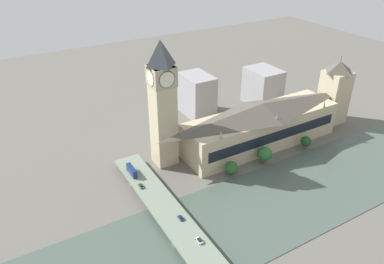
# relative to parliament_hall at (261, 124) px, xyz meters

# --- Properties ---
(ground_plane) EXTENTS (600.00, 600.00, 0.00)m
(ground_plane) POSITION_rel_parliament_hall_xyz_m (-17.27, 8.00, -14.99)
(ground_plane) COLOR #605E56
(river_water) EXTENTS (58.87, 360.00, 0.30)m
(river_water) POSITION_rel_parliament_hall_xyz_m (-52.71, 8.00, -14.84)
(river_water) COLOR #47564C
(river_water) RESTS_ON ground_plane
(parliament_hall) EXTENTS (29.00, 109.87, 30.19)m
(parliament_hall) POSITION_rel_parliament_hall_xyz_m (0.00, 0.00, 0.00)
(parliament_hall) COLOR #C1B28E
(parliament_hall) RESTS_ON ground_plane
(clock_tower) EXTENTS (14.13, 14.13, 77.92)m
(clock_tower) POSITION_rel_parliament_hall_xyz_m (13.09, 65.38, 27.19)
(clock_tower) COLOR #C1B28E
(clock_tower) RESTS_ON ground_plane
(victoria_tower) EXTENTS (16.97, 16.97, 50.91)m
(victoria_tower) POSITION_rel_parliament_hall_xyz_m (0.05, -67.42, 8.47)
(victoria_tower) COLOR #C1B28E
(victoria_tower) RESTS_ON ground_plane
(road_bridge) EXTENTS (149.74, 15.40, 5.20)m
(road_bridge) POSITION_rel_parliament_hall_xyz_m (-52.71, 87.53, -10.77)
(road_bridge) COLOR #5D6A59
(road_bridge) RESTS_ON ground_plane
(double_decker_bus_lead) EXTENTS (11.18, 2.65, 4.59)m
(double_decker_bus_lead) POSITION_rel_parliament_hall_xyz_m (4.11, 91.00, -7.26)
(double_decker_bus_lead) COLOR navy
(double_decker_bus_lead) RESTS_ON road_bridge
(car_northbound_mid) EXTENTS (4.38, 1.91, 1.42)m
(car_northbound_mid) POSITION_rel_parliament_hall_xyz_m (-60.37, 84.46, -9.08)
(car_northbound_mid) COLOR silver
(car_northbound_mid) RESTS_ON road_bridge
(car_northbound_tail) EXTENTS (4.54, 1.78, 1.40)m
(car_northbound_tail) POSITION_rel_parliament_hall_xyz_m (-9.81, 91.40, -9.09)
(car_northbound_tail) COLOR #2D5638
(car_northbound_tail) RESTS_ON road_bridge
(car_southbound_lead) EXTENTS (3.95, 1.77, 1.45)m
(car_southbound_lead) POSITION_rel_parliament_hall_xyz_m (-43.03, 84.69, -9.07)
(car_southbound_lead) COLOR navy
(car_southbound_lead) RESTS_ON road_bridge
(city_block_west) EXTENTS (27.89, 19.43, 31.87)m
(city_block_west) POSITION_rel_parliament_hall_xyz_m (60.87, 13.37, 0.95)
(city_block_west) COLOR #939399
(city_block_west) RESTS_ON ground_plane
(city_block_center) EXTENTS (27.91, 22.34, 29.54)m
(city_block_center) POSITION_rel_parliament_hall_xyz_m (50.66, -42.98, -0.22)
(city_block_center) COLOR #939399
(city_block_center) RESTS_ON ground_plane
(tree_embankment_near) EXTENTS (9.16, 9.16, 11.30)m
(tree_embankment_near) POSITION_rel_parliament_hall_xyz_m (-19.84, 12.70, -8.28)
(tree_embankment_near) COLOR brown
(tree_embankment_near) RESTS_ON ground_plane
(tree_embankment_mid) EXTENTS (7.04, 7.04, 9.29)m
(tree_embankment_mid) POSITION_rel_parliament_hall_xyz_m (-20.54, -21.99, -9.24)
(tree_embankment_mid) COLOR brown
(tree_embankment_mid) RESTS_ON ground_plane
(tree_embankment_far) EXTENTS (7.84, 7.84, 9.36)m
(tree_embankment_far) POSITION_rel_parliament_hall_xyz_m (-20.16, 37.94, -9.56)
(tree_embankment_far) COLOR brown
(tree_embankment_far) RESTS_ON ground_plane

